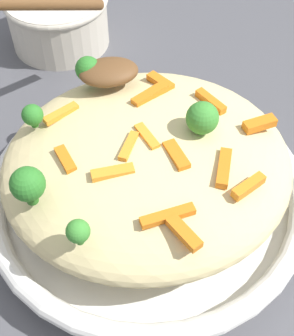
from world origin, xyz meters
name	(u,v)px	position (x,y,z in m)	size (l,w,h in m)	color
ground_plane	(147,207)	(0.00, 0.00, 0.00)	(2.40, 2.40, 0.00)	#4C4C51
serving_bowl	(147,193)	(0.00, 0.00, 0.02)	(0.31, 0.31, 0.04)	white
pasta_mound	(147,162)	(0.00, 0.00, 0.07)	(0.26, 0.24, 0.07)	#DBC689
carrot_piece_0	(258,120)	(0.10, 0.00, 0.10)	(0.03, 0.01, 0.01)	orange
carrot_piece_1	(146,133)	(0.00, 0.00, 0.10)	(0.03, 0.01, 0.01)	orange
carrot_piece_2	(61,113)	(-0.07, 0.05, 0.10)	(0.03, 0.01, 0.01)	orange
carrot_piece_3	(129,146)	(-0.02, -0.01, 0.10)	(0.03, 0.01, 0.01)	orange
carrot_piece_4	(176,155)	(0.02, -0.02, 0.10)	(0.03, 0.01, 0.01)	orange
carrot_piece_5	(150,95)	(0.01, 0.05, 0.10)	(0.04, 0.01, 0.01)	orange
carrot_piece_6	(66,160)	(-0.07, -0.01, 0.10)	(0.03, 0.01, 0.01)	orange
carrot_piece_7	(113,172)	(-0.03, -0.03, 0.10)	(0.03, 0.01, 0.01)	orange
carrot_piece_8	(249,186)	(0.07, -0.06, 0.10)	(0.03, 0.01, 0.01)	orange
carrot_piece_9	(211,101)	(0.07, 0.04, 0.10)	(0.03, 0.01, 0.01)	orange
carrot_piece_10	(162,217)	(0.00, -0.08, 0.10)	(0.04, 0.01, 0.01)	orange
carrot_piece_11	(224,168)	(0.05, -0.04, 0.10)	(0.04, 0.01, 0.01)	orange
carrot_piece_12	(160,82)	(0.03, 0.07, 0.10)	(0.03, 0.01, 0.01)	orange
carrot_piece_13	(184,233)	(0.01, -0.10, 0.10)	(0.03, 0.01, 0.01)	orange
broccoli_floret_0	(78,232)	(-0.07, -0.09, 0.11)	(0.02, 0.02, 0.02)	#377928
broccoli_floret_1	(202,117)	(0.05, 0.00, 0.11)	(0.03, 0.03, 0.03)	#377928
broccoli_floret_2	(28,185)	(-0.10, -0.04, 0.11)	(0.03, 0.03, 0.03)	#296820
broccoli_floret_3	(88,69)	(-0.04, 0.09, 0.11)	(0.02, 0.02, 0.03)	#296820
broccoli_floret_4	(33,115)	(-0.09, 0.04, 0.11)	(0.02, 0.02, 0.02)	#296820
serving_spoon	(80,45)	(-0.04, 0.11, 0.13)	(0.15, 0.14, 0.09)	brown
companion_bowl	(58,17)	(-0.06, 0.30, 0.04)	(0.14, 0.14, 0.07)	beige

